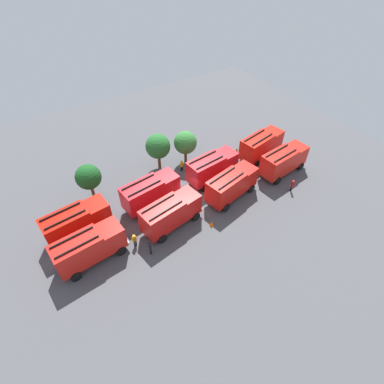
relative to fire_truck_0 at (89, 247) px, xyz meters
name	(u,v)px	position (x,y,z in m)	size (l,w,h in m)	color
ground_plane	(192,200)	(13.34, 1.84, -2.15)	(63.51, 63.51, 0.00)	#4C4C51
fire_truck_0	(89,247)	(0.00, 0.00, 0.00)	(7.39, 3.27, 3.88)	red
fire_truck_1	(171,213)	(9.16, -0.34, 0.00)	(7.49, 3.63, 3.88)	red
fire_truck_2	(232,184)	(17.74, -0.26, 0.00)	(7.53, 3.84, 3.88)	red
fire_truck_3	(284,160)	(26.58, -0.21, 0.00)	(7.41, 3.34, 3.88)	red
fire_truck_4	(77,221)	(-0.02, 3.98, 0.00)	(7.41, 3.34, 3.88)	red
fire_truck_5	(150,191)	(8.80, 3.91, 0.00)	(7.44, 3.44, 3.88)	red
fire_truck_6	(212,167)	(17.71, 3.80, 0.00)	(7.40, 3.32, 3.88)	red
fire_truck_7	(261,144)	(26.55, 4.17, 0.00)	(7.51, 3.74, 3.88)	red
firefighter_0	(255,142)	(27.60, 6.55, -1.25)	(0.48, 0.37, 1.62)	black
firefighter_1	(182,165)	(15.28, 7.52, -1.25)	(0.45, 0.31, 1.63)	black
firefighter_2	(150,248)	(5.39, -2.54, -1.16)	(0.39, 0.48, 1.77)	black
firefighter_3	(292,185)	(25.02, -3.59, -1.17)	(0.45, 0.48, 1.75)	black
firefighter_4	(135,240)	(4.45, -0.71, -1.21)	(0.46, 0.33, 1.68)	black
tree_0	(88,177)	(3.23, 9.09, 1.08)	(3.10, 3.10, 4.80)	brown
tree_1	(158,147)	(13.07, 9.88, 1.33)	(3.34, 3.34, 5.17)	brown
tree_2	(185,143)	(16.76, 8.90, 1.15)	(3.17, 3.17, 4.91)	brown
traffic_cone_0	(237,149)	(24.61, 7.02, -1.86)	(0.41, 0.41, 0.59)	#F2600C
traffic_cone_1	(212,223)	(13.02, -2.84, -1.78)	(0.52, 0.52, 0.74)	#F2600C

